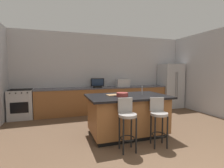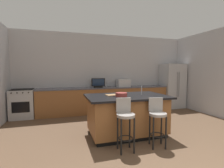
% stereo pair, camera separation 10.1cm
% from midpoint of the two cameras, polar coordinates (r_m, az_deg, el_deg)
% --- Properties ---
extents(wall_back, '(6.95, 0.12, 2.87)m').
position_cam_midpoint_polar(wall_back, '(6.37, -1.92, 3.90)').
color(wall_back, '#BCBCC1').
rests_on(wall_back, ground_plane).
extents(counter_back, '(4.75, 0.62, 0.91)m').
position_cam_midpoint_polar(counter_back, '(6.07, -1.69, -5.41)').
color(counter_back, brown).
rests_on(counter_back, ground_plane).
extents(kitchen_island, '(1.87, 1.19, 0.93)m').
position_cam_midpoint_polar(kitchen_island, '(3.98, 5.79, -10.46)').
color(kitchen_island, black).
rests_on(kitchen_island, ground_plane).
extents(refrigerator, '(0.86, 0.74, 1.78)m').
position_cam_midpoint_polar(refrigerator, '(7.24, 20.44, -0.62)').
color(refrigerator, '#B7BABF').
rests_on(refrigerator, ground_plane).
extents(range_oven, '(0.70, 0.63, 0.93)m').
position_cam_midpoint_polar(range_oven, '(5.97, -28.04, -6.03)').
color(range_oven, '#B7BABF').
rests_on(range_oven, ground_plane).
extents(microwave, '(0.48, 0.36, 0.28)m').
position_cam_midpoint_polar(microwave, '(6.21, 4.36, 0.36)').
color(microwave, '#B7BABF').
rests_on(microwave, counter_back).
extents(tv_monitor, '(0.49, 0.16, 0.33)m').
position_cam_midpoint_polar(tv_monitor, '(5.88, -4.29, 0.22)').
color(tv_monitor, black).
rests_on(tv_monitor, counter_back).
extents(sink_faucet_back, '(0.02, 0.02, 0.24)m').
position_cam_midpoint_polar(sink_faucet_back, '(6.12, -1.33, 0.10)').
color(sink_faucet_back, '#B2B2B7').
rests_on(sink_faucet_back, counter_back).
extents(sink_faucet_island, '(0.02, 0.02, 0.22)m').
position_cam_midpoint_polar(sink_faucet_island, '(4.03, 10.90, -2.14)').
color(sink_faucet_island, '#B2B2B7').
rests_on(sink_faucet_island, kitchen_island).
extents(bar_stool_left, '(0.34, 0.35, 0.99)m').
position_cam_midpoint_polar(bar_stool_left, '(3.17, 5.52, -12.14)').
color(bar_stool_left, gray).
rests_on(bar_stool_left, ground_plane).
extents(bar_stool_right, '(0.35, 0.37, 0.96)m').
position_cam_midpoint_polar(bar_stool_right, '(3.48, 16.20, -11.15)').
color(bar_stool_right, gray).
rests_on(bar_stool_right, ground_plane).
extents(fruit_bowl, '(0.26, 0.26, 0.09)m').
position_cam_midpoint_polar(fruit_bowl, '(3.71, 4.03, -3.69)').
color(fruit_bowl, '#993833').
rests_on(fruit_bowl, kitchen_island).
extents(cell_phone, '(0.09, 0.16, 0.01)m').
position_cam_midpoint_polar(cell_phone, '(3.82, 1.07, -4.02)').
color(cell_phone, black).
rests_on(cell_phone, kitchen_island).
extents(cutting_board, '(0.39, 0.26, 0.02)m').
position_cam_midpoint_polar(cutting_board, '(3.89, 1.50, -3.79)').
color(cutting_board, '#A87F51').
rests_on(cutting_board, kitchen_island).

